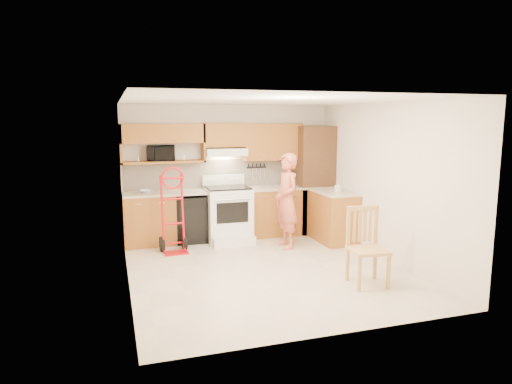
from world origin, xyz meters
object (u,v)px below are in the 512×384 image
microwave (161,153)px  person (287,201)px  range (229,209)px  dining_chair (368,247)px  hand_truck (174,214)px

microwave → person: microwave is taller
range → person: bearing=-41.0°
range → dining_chair: 3.06m
hand_truck → range: bearing=19.4°
hand_truck → person: bearing=-12.2°
microwave → range: bearing=-9.0°
microwave → hand_truck: (0.10, -0.78, -0.97)m
dining_chair → person: bearing=107.1°
microwave → hand_truck: microwave is taller
person → dining_chair: 2.12m
hand_truck → dining_chair: bearing=-49.3°
range → person: (0.85, -0.74, 0.24)m
dining_chair → hand_truck: bearing=141.0°
microwave → dining_chair: (2.39, -3.14, -1.10)m
person → dining_chair: (0.37, -2.06, -0.30)m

